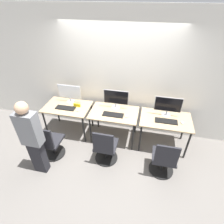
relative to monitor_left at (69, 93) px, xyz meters
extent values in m
plane|color=slate|center=(1.12, -0.56, -0.99)|extent=(20.00, 20.00, 0.00)
cube|color=silver|center=(1.12, 0.27, 0.41)|extent=(12.00, 0.05, 2.80)
cube|color=tan|center=(0.00, -0.21, -0.25)|extent=(1.06, 0.70, 0.02)
cylinder|color=black|center=(-0.48, -0.51, -0.63)|extent=(0.04, 0.04, 0.72)
cylinder|color=black|center=(0.48, -0.51, -0.63)|extent=(0.04, 0.04, 0.72)
cylinder|color=black|center=(-0.48, 0.09, -0.63)|extent=(0.04, 0.04, 0.72)
cylinder|color=black|center=(0.48, 0.09, -0.63)|extent=(0.04, 0.04, 0.72)
cylinder|color=#B2B2B7|center=(0.00, 0.00, -0.24)|extent=(0.19, 0.19, 0.01)
cylinder|color=#B2B2B7|center=(0.00, 0.00, -0.18)|extent=(0.04, 0.04, 0.11)
cube|color=#B2B2B7|center=(0.00, 0.00, 0.03)|extent=(0.56, 0.01, 0.33)
cube|color=silver|center=(0.00, -0.01, 0.03)|extent=(0.54, 0.01, 0.31)
cube|color=black|center=(0.00, -0.30, -0.23)|extent=(0.45, 0.17, 0.02)
ellipsoid|color=silver|center=(0.31, -0.33, -0.23)|extent=(0.06, 0.09, 0.03)
cylinder|color=black|center=(-0.06, -1.01, -0.97)|extent=(0.48, 0.48, 0.03)
cylinder|color=black|center=(-0.06, -1.01, -0.79)|extent=(0.04, 0.04, 0.35)
cube|color=#232328|center=(-0.06, -1.01, -0.59)|extent=(0.44, 0.44, 0.05)
cube|color=#232328|center=(-0.06, -1.22, -0.34)|extent=(0.40, 0.04, 0.44)
cube|color=#232328|center=(-0.08, -1.43, -0.62)|extent=(0.25, 0.16, 0.74)
cube|color=slate|center=(-0.08, -1.43, 0.07)|extent=(0.36, 0.20, 0.64)
sphere|color=tan|center=(-0.08, -1.43, 0.50)|extent=(0.21, 0.21, 0.21)
cube|color=tan|center=(1.12, -0.21, -0.25)|extent=(1.06, 0.70, 0.02)
cylinder|color=black|center=(0.64, -0.51, -0.63)|extent=(0.04, 0.04, 0.72)
cylinder|color=black|center=(1.60, -0.51, -0.63)|extent=(0.04, 0.04, 0.72)
cylinder|color=black|center=(0.64, 0.09, -0.63)|extent=(0.04, 0.04, 0.72)
cylinder|color=black|center=(1.60, 0.09, -0.63)|extent=(0.04, 0.04, 0.72)
cylinder|color=#B2B2B7|center=(1.12, -0.02, -0.24)|extent=(0.19, 0.19, 0.01)
cylinder|color=#B2B2B7|center=(1.12, -0.02, -0.18)|extent=(0.04, 0.04, 0.11)
cube|color=#B2B2B7|center=(1.12, -0.01, 0.03)|extent=(0.56, 0.01, 0.33)
cube|color=black|center=(1.12, -0.02, 0.03)|extent=(0.54, 0.01, 0.31)
cube|color=black|center=(1.12, -0.32, -0.23)|extent=(0.45, 0.17, 0.02)
ellipsoid|color=silver|center=(1.41, -0.30, -0.23)|extent=(0.06, 0.09, 0.03)
cylinder|color=black|center=(1.10, -0.88, -0.97)|extent=(0.48, 0.48, 0.03)
cylinder|color=black|center=(1.10, -0.88, -0.79)|extent=(0.04, 0.04, 0.35)
cube|color=#232328|center=(1.10, -0.88, -0.59)|extent=(0.44, 0.44, 0.05)
cube|color=#232328|center=(1.10, -1.09, -0.34)|extent=(0.40, 0.04, 0.44)
cube|color=tan|center=(2.24, -0.21, -0.25)|extent=(1.06, 0.70, 0.02)
cylinder|color=black|center=(1.76, -0.51, -0.63)|extent=(0.04, 0.04, 0.72)
cylinder|color=black|center=(2.72, -0.51, -0.63)|extent=(0.04, 0.04, 0.72)
cylinder|color=black|center=(1.76, 0.09, -0.63)|extent=(0.04, 0.04, 0.72)
cylinder|color=black|center=(2.72, 0.09, -0.63)|extent=(0.04, 0.04, 0.72)
cylinder|color=#B2B2B7|center=(2.24, -0.07, -0.24)|extent=(0.19, 0.19, 0.01)
cylinder|color=#B2B2B7|center=(2.24, -0.07, -0.18)|extent=(0.04, 0.04, 0.11)
cube|color=#B2B2B7|center=(2.24, -0.06, 0.03)|extent=(0.56, 0.01, 0.33)
cube|color=black|center=(2.24, -0.07, 0.03)|extent=(0.54, 0.01, 0.31)
cube|color=black|center=(2.24, -0.30, -0.23)|extent=(0.45, 0.17, 0.02)
ellipsoid|color=silver|center=(2.55, -0.28, -0.23)|extent=(0.06, 0.09, 0.03)
cylinder|color=black|center=(2.24, -0.93, -0.97)|extent=(0.48, 0.48, 0.03)
cylinder|color=black|center=(2.24, -0.93, -0.79)|extent=(0.04, 0.04, 0.35)
cube|color=#232328|center=(2.24, -0.93, -0.59)|extent=(0.44, 0.44, 0.05)
cube|color=#232328|center=(2.24, -1.14, -0.34)|extent=(0.40, 0.04, 0.44)
cube|color=yellow|center=(0.23, -0.17, -0.20)|extent=(0.16, 0.03, 0.08)
camera|label=1|loc=(1.77, -3.30, 1.99)|focal=28.00mm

